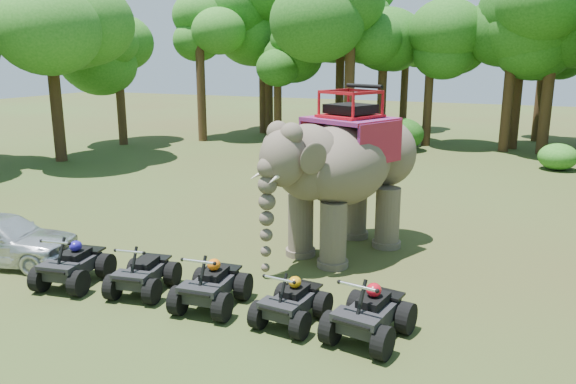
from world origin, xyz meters
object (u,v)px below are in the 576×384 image
at_px(elephant, 346,171).
at_px(atv_3, 292,296).
at_px(atv_4, 370,306).
at_px(atv_0, 73,259).
at_px(atv_2, 211,279).
at_px(atv_1, 143,267).

bearing_deg(elephant, atv_3, -62.17).
bearing_deg(elephant, atv_4, -43.18).
height_order(atv_0, atv_3, atv_0).
bearing_deg(atv_2, atv_3, -5.37).
height_order(atv_1, atv_2, atv_2).
bearing_deg(elephant, atv_2, -85.12).
height_order(elephant, atv_0, elephant).
bearing_deg(atv_1, atv_3, -10.10).
height_order(elephant, atv_3, elephant).
bearing_deg(atv_1, atv_2, -10.57).
xyz_separation_m(atv_2, atv_4, (3.54, -0.02, 0.02)).
bearing_deg(atv_0, atv_3, -6.22).
bearing_deg(atv_2, atv_4, -5.13).
xyz_separation_m(atv_0, atv_4, (7.21, 0.20, 0.02)).
height_order(elephant, atv_4, elephant).
bearing_deg(atv_3, atv_1, -175.28).
distance_m(atv_2, atv_4, 3.54).
xyz_separation_m(atv_2, atv_3, (1.90, -0.02, -0.05)).
bearing_deg(atv_1, atv_4, -9.81).
xyz_separation_m(atv_0, atv_3, (5.57, 0.21, -0.05)).
height_order(atv_2, atv_4, atv_4).
distance_m(atv_0, atv_2, 3.68).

